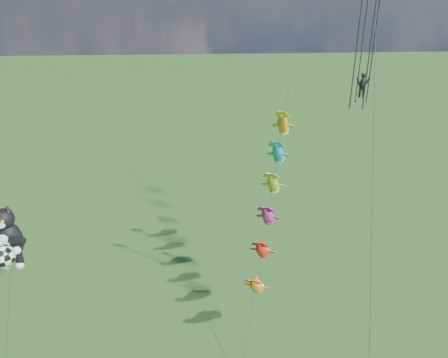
{
  "coord_description": "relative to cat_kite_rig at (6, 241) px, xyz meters",
  "views": [
    {
      "loc": [
        8.98,
        -18.65,
        23.66
      ],
      "look_at": [
        11.11,
        11.22,
        10.33
      ],
      "focal_mm": 35.0,
      "sensor_mm": 36.0,
      "label": 1
    }
  ],
  "objects": [
    {
      "name": "fish_windsock_rig",
      "position": [
        18.19,
        2.73,
        1.02
      ],
      "size": [
        5.59,
        15.03,
        16.24
      ],
      "rotation": [
        0.0,
        0.0,
        -0.03
      ],
      "color": "brown",
      "rests_on": "ground"
    },
    {
      "name": "cat_kite_rig",
      "position": [
        0.0,
        0.0,
        0.0
      ],
      "size": [
        2.25,
        4.08,
        10.65
      ],
      "rotation": [
        0.0,
        0.0,
        -0.2
      ],
      "color": "brown",
      "rests_on": "ground"
    },
    {
      "name": "parafoil_rig",
      "position": [
        23.21,
        0.37,
        10.96
      ],
      "size": [
        4.44,
        17.25,
        24.25
      ],
      "rotation": [
        0.0,
        0.0,
        -0.13
      ],
      "color": "brown",
      "rests_on": "ground"
    }
  ]
}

